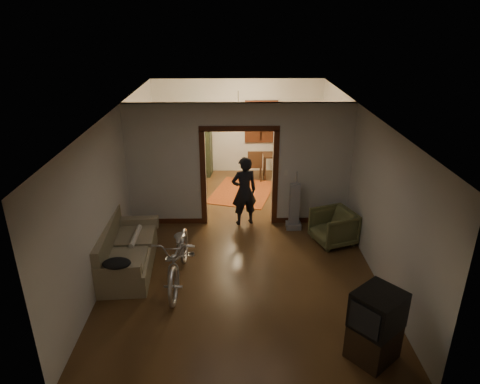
{
  "coord_description": "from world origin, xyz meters",
  "views": [
    {
      "loc": [
        -0.13,
        -8.26,
        4.58
      ],
      "look_at": [
        0.0,
        -0.3,
        1.2
      ],
      "focal_mm": 32.0,
      "sensor_mm": 36.0,
      "label": 1
    }
  ],
  "objects_px": {
    "desk": "(280,166)",
    "sofa": "(127,247)",
    "person": "(244,191)",
    "armchair": "(333,227)",
    "locker": "(196,145)",
    "bicycle": "(179,255)"
  },
  "relations": [
    {
      "from": "sofa",
      "to": "bicycle",
      "type": "bearing_deg",
      "value": -26.38
    },
    {
      "from": "bicycle",
      "to": "locker",
      "type": "relative_size",
      "value": 1.11
    },
    {
      "from": "armchair",
      "to": "desk",
      "type": "height_order",
      "value": "armchair"
    },
    {
      "from": "desk",
      "to": "armchair",
      "type": "bearing_deg",
      "value": -81.2
    },
    {
      "from": "desk",
      "to": "sofa",
      "type": "bearing_deg",
      "value": -127.5
    },
    {
      "from": "sofa",
      "to": "locker",
      "type": "relative_size",
      "value": 1.07
    },
    {
      "from": "bicycle",
      "to": "locker",
      "type": "bearing_deg",
      "value": 93.09
    },
    {
      "from": "armchair",
      "to": "locker",
      "type": "relative_size",
      "value": 0.44
    },
    {
      "from": "sofa",
      "to": "person",
      "type": "bearing_deg",
      "value": 35.88
    },
    {
      "from": "sofa",
      "to": "desk",
      "type": "distance_m",
      "value": 5.85
    },
    {
      "from": "bicycle",
      "to": "sofa",
      "type": "bearing_deg",
      "value": 158.89
    },
    {
      "from": "sofa",
      "to": "locker",
      "type": "xyz_separation_m",
      "value": [
        0.9,
        5.14,
        0.47
      ]
    },
    {
      "from": "armchair",
      "to": "desk",
      "type": "relative_size",
      "value": 0.82
    },
    {
      "from": "person",
      "to": "locker",
      "type": "relative_size",
      "value": 0.88
    },
    {
      "from": "sofa",
      "to": "desk",
      "type": "xyz_separation_m",
      "value": [
        3.38,
        4.77,
        -0.09
      ]
    },
    {
      "from": "armchair",
      "to": "sofa",
      "type": "bearing_deg",
      "value": -96.99
    },
    {
      "from": "desk",
      "to": "bicycle",
      "type": "bearing_deg",
      "value": -116.36
    },
    {
      "from": "person",
      "to": "desk",
      "type": "height_order",
      "value": "person"
    },
    {
      "from": "sofa",
      "to": "person",
      "type": "relative_size",
      "value": 1.22
    },
    {
      "from": "person",
      "to": "bicycle",
      "type": "bearing_deg",
      "value": 45.96
    },
    {
      "from": "bicycle",
      "to": "armchair",
      "type": "relative_size",
      "value": 2.51
    },
    {
      "from": "sofa",
      "to": "armchair",
      "type": "xyz_separation_m",
      "value": [
        4.13,
        0.93,
        -0.09
      ]
    }
  ]
}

